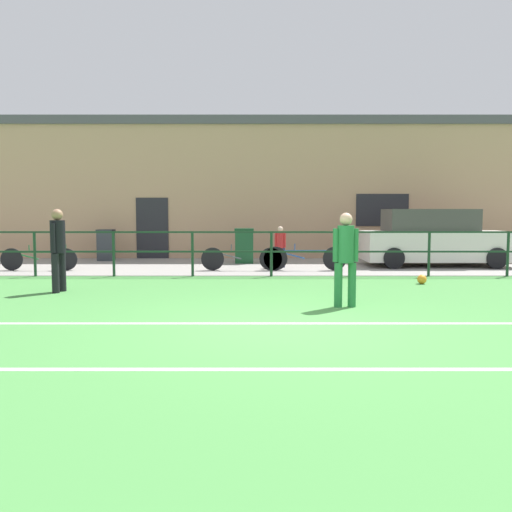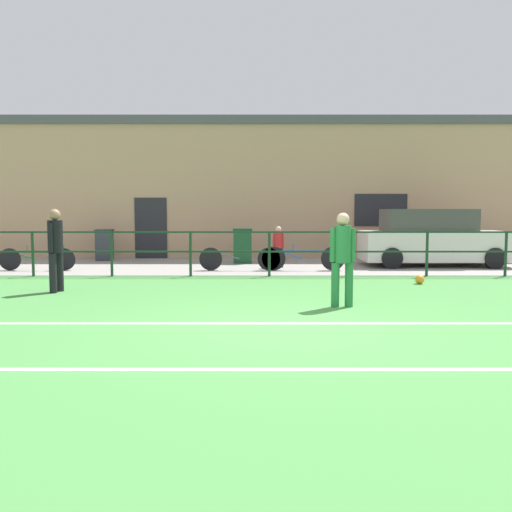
# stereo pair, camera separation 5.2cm
# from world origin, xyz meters

# --- Properties ---
(ground) EXTENTS (60.00, 44.00, 0.04)m
(ground) POSITION_xyz_m (0.00, 0.00, -0.02)
(ground) COLOR #478C42
(field_line_touchline) EXTENTS (36.00, 0.11, 0.00)m
(field_line_touchline) POSITION_xyz_m (0.00, 0.24, 0.00)
(field_line_touchline) COLOR white
(field_line_touchline) RESTS_ON ground
(field_line_hash) EXTENTS (36.00, 0.11, 0.00)m
(field_line_hash) POSITION_xyz_m (0.00, -2.10, 0.00)
(field_line_hash) COLOR white
(field_line_hash) RESTS_ON ground
(pavement_strip) EXTENTS (48.00, 5.00, 0.02)m
(pavement_strip) POSITION_xyz_m (0.00, 8.50, 0.01)
(pavement_strip) COLOR gray
(pavement_strip) RESTS_ON ground
(perimeter_fence) EXTENTS (36.07, 0.07, 1.15)m
(perimeter_fence) POSITION_xyz_m (0.00, 6.00, 0.75)
(perimeter_fence) COLOR #193823
(perimeter_fence) RESTS_ON ground
(clubhouse_facade) EXTENTS (28.00, 2.56, 4.89)m
(clubhouse_facade) POSITION_xyz_m (-0.00, 12.20, 2.45)
(clubhouse_facade) COLOR tan
(clubhouse_facade) RESTS_ON ground
(player_goalkeeper) EXTENTS (0.30, 0.46, 1.71)m
(player_goalkeeper) POSITION_xyz_m (-4.44, 3.36, 0.97)
(player_goalkeeper) COLOR black
(player_goalkeeper) RESTS_ON ground
(player_striker) EXTENTS (0.45, 0.29, 1.64)m
(player_striker) POSITION_xyz_m (1.16, 1.63, 0.93)
(player_striker) COLOR #237038
(player_striker) RESTS_ON ground
(soccer_ball_match) EXTENTS (0.21, 0.21, 0.21)m
(soccer_ball_match) POSITION_xyz_m (3.40, 4.59, 0.11)
(soccer_ball_match) COLOR orange
(soccer_ball_match) RESTS_ON ground
(spectator_child) EXTENTS (0.33, 0.21, 1.19)m
(spectator_child) POSITION_xyz_m (0.31, 7.97, 0.70)
(spectator_child) COLOR #232D4C
(spectator_child) RESTS_ON pavement_strip
(parked_car_red) EXTENTS (4.29, 1.82, 1.69)m
(parked_car_red) POSITION_xyz_m (4.92, 8.46, 0.82)
(parked_car_red) COLOR silver
(parked_car_red) RESTS_ON pavement_strip
(bicycle_parked_0) EXTENTS (2.12, 0.04, 0.72)m
(bicycle_parked_0) POSITION_xyz_m (-6.39, 7.20, 0.34)
(bicycle_parked_0) COLOR black
(bicycle_parked_0) RESTS_ON pavement_strip
(bicycle_parked_1) EXTENTS (2.24, 0.04, 0.73)m
(bicycle_parked_1) POSITION_xyz_m (-0.79, 7.20, 0.35)
(bicycle_parked_1) COLOR black
(bicycle_parked_1) RESTS_ON pavement_strip
(bicycle_parked_2) EXTENTS (2.29, 0.04, 0.75)m
(bicycle_parked_2) POSITION_xyz_m (0.96, 7.20, 0.36)
(bicycle_parked_2) COLOR black
(bicycle_parked_2) RESTS_ON pavement_strip
(trash_bin_0) EXTENTS (0.53, 0.45, 1.03)m
(trash_bin_0) POSITION_xyz_m (-5.33, 10.14, 0.54)
(trash_bin_0) COLOR #33383D
(trash_bin_0) RESTS_ON pavement_strip
(trash_bin_1) EXTENTS (0.59, 0.50, 1.09)m
(trash_bin_1) POSITION_xyz_m (-0.76, 9.30, 0.57)
(trash_bin_1) COLOR #194C28
(trash_bin_1) RESTS_ON pavement_strip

